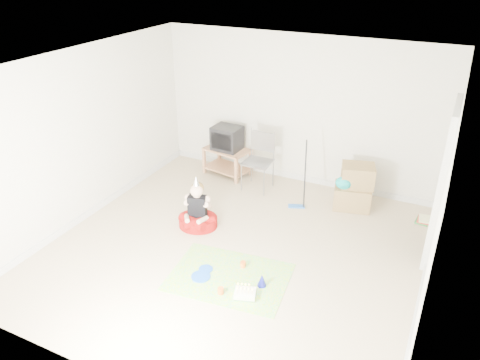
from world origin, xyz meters
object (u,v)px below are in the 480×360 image
at_px(crt_tv, 227,138).
at_px(cardboard_boxes, 354,188).
at_px(birthday_cake, 245,294).
at_px(folding_chair, 258,162).
at_px(seated_woman, 198,216).
at_px(tv_stand, 227,159).

bearing_deg(crt_tv, cardboard_boxes, -1.44).
distance_m(crt_tv, birthday_cake, 3.52).
bearing_deg(cardboard_boxes, birthday_cake, -103.18).
height_order(folding_chair, birthday_cake, folding_chair).
bearing_deg(cardboard_boxes, folding_chair, -177.36).
relative_size(crt_tv, seated_woman, 0.58).
xyz_separation_m(folding_chair, birthday_cake, (1.02, -2.67, -0.46)).
xyz_separation_m(crt_tv, folding_chair, (0.74, -0.29, -0.22)).
bearing_deg(folding_chair, cardboard_boxes, 2.64).
height_order(tv_stand, cardboard_boxes, cardboard_boxes).
bearing_deg(tv_stand, seated_woman, -76.57).
xyz_separation_m(cardboard_boxes, birthday_cake, (-0.64, -2.75, -0.32)).
bearing_deg(seated_woman, cardboard_boxes, 39.31).
bearing_deg(birthday_cake, folding_chair, 110.96).
xyz_separation_m(tv_stand, folding_chair, (0.74, -0.29, 0.21)).
bearing_deg(folding_chair, seated_woman, -101.23).
xyz_separation_m(crt_tv, cardboard_boxes, (2.41, -0.21, -0.36)).
relative_size(folding_chair, birthday_cake, 3.32).
xyz_separation_m(seated_woman, birthday_cake, (1.33, -1.13, -0.15)).
xyz_separation_m(cardboard_boxes, seated_woman, (-1.97, -1.62, -0.17)).
bearing_deg(birthday_cake, crt_tv, 120.79).
xyz_separation_m(crt_tv, birthday_cake, (1.77, -2.96, -0.68)).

